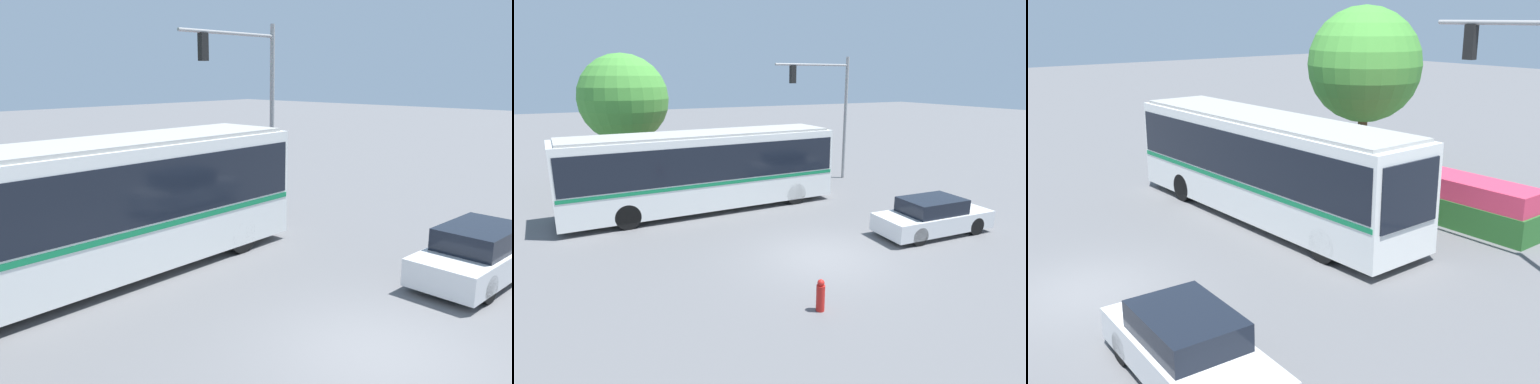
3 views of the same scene
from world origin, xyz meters
TOP-DOWN VIEW (x-y plane):
  - ground_plane at (0.00, 0.00)m, footprint 140.00×140.00m
  - city_bus at (-1.74, 6.90)m, footprint 12.05×2.69m
  - sedan_foreground at (4.93, 0.02)m, footprint 4.55×2.00m
  - traffic_light_pole at (6.56, 9.22)m, footprint 4.62×0.24m
  - flowering_hedge at (1.74, 11.46)m, footprint 7.23×1.48m

SIDE VIEW (x-z plane):
  - ground_plane at x=0.00m, z-range 0.00..0.00m
  - sedan_foreground at x=4.93m, z-range -0.04..1.35m
  - flowering_hedge at x=1.74m, z-range -0.01..1.55m
  - city_bus at x=-1.74m, z-range 0.23..3.68m
  - traffic_light_pole at x=6.56m, z-range 0.99..7.83m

